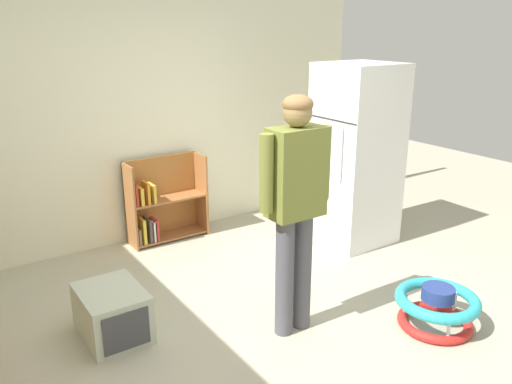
{
  "coord_description": "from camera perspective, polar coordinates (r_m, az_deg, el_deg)",
  "views": [
    {
      "loc": [
        -1.9,
        -2.5,
        2.13
      ],
      "look_at": [
        0.11,
        0.46,
        0.96
      ],
      "focal_mm": 36.32,
      "sensor_mm": 36.0,
      "label": 1
    }
  ],
  "objects": [
    {
      "name": "standing_person",
      "position": [
        3.49,
        4.37,
        -0.5
      ],
      "size": [
        0.57,
        0.22,
        1.7
      ],
      "color": "#504F57",
      "rests_on": "ground"
    },
    {
      "name": "refrigerator",
      "position": [
        5.21,
        10.96,
        3.99
      ],
      "size": [
        0.73,
        0.68,
        1.78
      ],
      "color": "white",
      "rests_on": "ground"
    },
    {
      "name": "back_wall",
      "position": [
        5.25,
        -12.63,
        9.13
      ],
      "size": [
        5.2,
        0.06,
        2.7
      ],
      "primitive_type": "cube",
      "color": "#EAE7C7",
      "rests_on": "ground"
    },
    {
      "name": "bookshelf",
      "position": [
        5.35,
        -10.47,
        -1.48
      ],
      "size": [
        0.8,
        0.28,
        0.85
      ],
      "color": "#A06436",
      "rests_on": "ground"
    },
    {
      "name": "pet_carrier",
      "position": [
        3.89,
        -15.52,
        -12.74
      ],
      "size": [
        0.42,
        0.55,
        0.36
      ],
      "color": "beige",
      "rests_on": "ground"
    },
    {
      "name": "baby_walker",
      "position": [
        4.08,
        19.25,
        -11.9
      ],
      "size": [
        0.6,
        0.6,
        0.32
      ],
      "color": "red",
      "rests_on": "ground"
    },
    {
      "name": "ground_plane",
      "position": [
        3.8,
        2.71,
        -16.02
      ],
      "size": [
        12.0,
        12.0,
        0.0
      ],
      "primitive_type": "plane",
      "color": "#B0AB93",
      "rests_on": "ground"
    }
  ]
}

